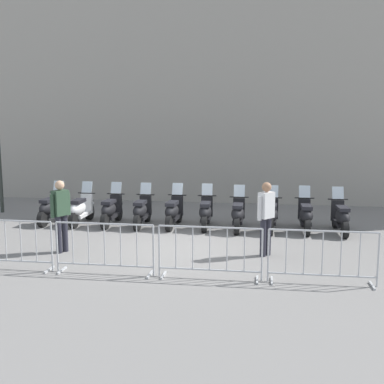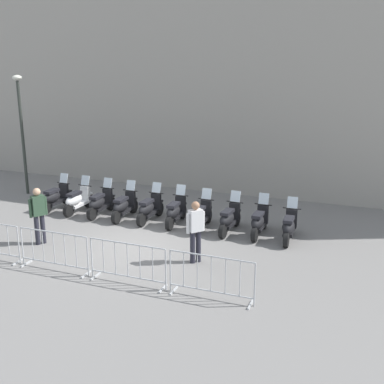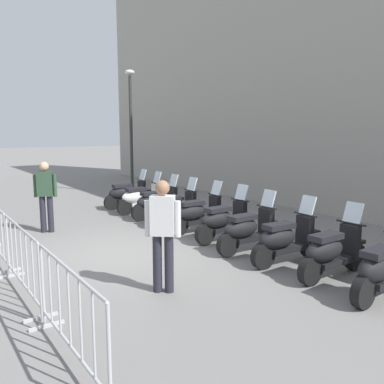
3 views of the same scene
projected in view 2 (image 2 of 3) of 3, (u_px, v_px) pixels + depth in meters
The scene contains 18 objects.
ground_plane at pixel (132, 246), 14.40m from camera, with size 120.00×120.00×0.00m, color slate.
building_facade at pixel (216, 65), 19.91m from camera, with size 28.00×2.40×10.17m, color #9E998E.
motorcycle_0 at pixel (55, 198), 17.68m from camera, with size 0.56×1.73×1.24m.
motorcycle_1 at pixel (77, 200), 17.34m from camera, with size 0.59×1.72×1.24m.
motorcycle_2 at pixel (100, 203), 17.01m from camera, with size 0.60×1.72×1.24m.
motorcycle_3 at pixel (124, 206), 16.66m from camera, with size 0.62×1.72×1.24m.
motorcycle_4 at pixel (149, 209), 16.39m from camera, with size 0.56×1.73×1.24m.
motorcycle_5 at pixel (175, 212), 16.07m from camera, with size 0.66×1.72×1.24m.
motorcycle_6 at pixel (201, 216), 15.63m from camera, with size 0.61×1.72×1.24m.
motorcycle_7 at pixel (229, 219), 15.34m from camera, with size 0.56×1.73×1.24m.
motorcycle_8 at pixel (259, 222), 15.07m from camera, with size 0.61×1.72×1.24m.
motorcycle_9 at pixel (289, 227), 14.66m from camera, with size 0.66×1.72×1.24m.
barrier_segment_1 at pixel (54, 251), 12.64m from camera, with size 2.07×0.68×1.07m.
barrier_segment_2 at pixel (128, 263), 11.89m from camera, with size 2.07×0.68×1.07m.
barrier_segment_3 at pixel (211, 278), 11.13m from camera, with size 2.07×0.68×1.07m.
street_lamp at pixel (21, 122), 19.11m from camera, with size 0.36×0.36×4.74m.
officer_near_row_end at pixel (38, 213), 14.29m from camera, with size 0.34×0.51×1.73m.
officer_mid_plaza at pixel (196, 228), 12.99m from camera, with size 0.38×0.48×1.73m.
Camera 2 is at (8.00, -10.93, 5.43)m, focal length 45.35 mm.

